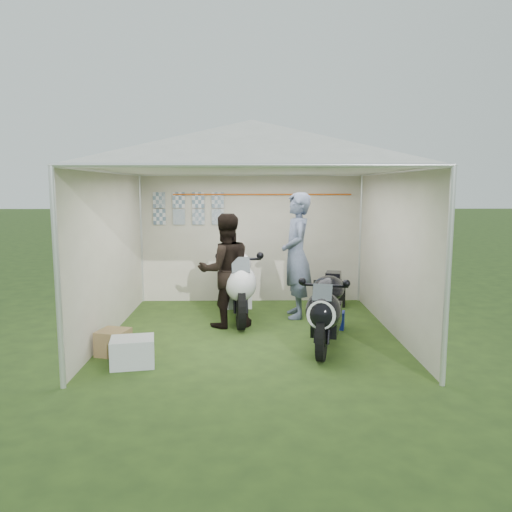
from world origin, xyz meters
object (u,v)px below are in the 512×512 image
object	(u,v)px
equipment_box	(329,294)
crate_0	(133,352)
canopy_tent	(252,151)
motorcycle_white	(237,281)
crate_1	(113,342)
person_dark_jacket	(225,270)
motorcycle_black	(327,307)
paddock_stand	(333,320)
person_blue_jacket	(296,256)

from	to	relation	value
equipment_box	crate_0	bearing A→B (deg)	-133.94
crate_0	canopy_tent	bearing A→B (deg)	44.31
motorcycle_white	crate_0	bearing A→B (deg)	-124.74
motorcycle_white	crate_0	size ratio (longest dim) A/B	4.40
crate_0	crate_1	distance (m)	0.52
equipment_box	crate_1	bearing A→B (deg)	-141.33
person_dark_jacket	equipment_box	xyz separation A→B (m)	(1.76, 1.22, -0.63)
motorcycle_white	equipment_box	bearing A→B (deg)	20.08
motorcycle_white	motorcycle_black	world-z (taller)	motorcycle_white
motorcycle_white	crate_1	size ratio (longest dim) A/B	6.24
motorcycle_white	crate_1	bearing A→B (deg)	-136.85
equipment_box	crate_0	size ratio (longest dim) A/B	0.90
paddock_stand	person_blue_jacket	world-z (taller)	person_blue_jacket
crate_0	motorcycle_black	bearing A→B (deg)	15.82
motorcycle_black	equipment_box	world-z (taller)	motorcycle_black
motorcycle_white	person_blue_jacket	size ratio (longest dim) A/B	1.10
canopy_tent	crate_0	bearing A→B (deg)	-135.69
motorcycle_white	canopy_tent	bearing A→B (deg)	-78.27
person_dark_jacket	person_blue_jacket	world-z (taller)	person_blue_jacket
canopy_tent	motorcycle_white	world-z (taller)	canopy_tent
person_dark_jacket	motorcycle_white	bearing A→B (deg)	-127.17
crate_0	crate_1	xyz separation A→B (m)	(-0.33, 0.40, -0.01)
person_blue_jacket	equipment_box	size ratio (longest dim) A/B	4.46
equipment_box	crate_1	size ratio (longest dim) A/B	1.28
canopy_tent	paddock_stand	xyz separation A→B (m)	(1.20, 0.14, -2.45)
motorcycle_white	crate_1	distance (m)	2.34
equipment_box	crate_0	xyz separation A→B (m)	(-2.79, -2.89, -0.06)
person_dark_jacket	person_blue_jacket	size ratio (longest dim) A/B	0.85
paddock_stand	equipment_box	distance (m)	1.38
motorcycle_black	person_blue_jacket	bearing A→B (deg)	114.55
equipment_box	person_blue_jacket	bearing A→B (deg)	-133.00
motorcycle_white	motorcycle_black	xyz separation A→B (m)	(1.20, -1.45, -0.08)
equipment_box	motorcycle_white	bearing A→B (deg)	-154.40
canopy_tent	motorcycle_white	size ratio (longest dim) A/B	2.58
crate_1	paddock_stand	bearing A→B (deg)	20.86
canopy_tent	motorcycle_white	distance (m)	2.12
person_dark_jacket	equipment_box	bearing A→B (deg)	-162.29
motorcycle_black	crate_1	distance (m)	2.76
motorcycle_black	person_dark_jacket	bearing A→B (deg)	158.94
person_dark_jacket	crate_0	size ratio (longest dim) A/B	3.41
person_blue_jacket	crate_0	distance (m)	3.17
motorcycle_white	person_blue_jacket	xyz separation A→B (m)	(0.95, 0.07, 0.40)
motorcycle_white	person_blue_jacket	bearing A→B (deg)	-1.48
paddock_stand	person_dark_jacket	distance (m)	1.76
canopy_tent	equipment_box	distance (m)	3.11
canopy_tent	person_blue_jacket	distance (m)	1.91
person_dark_jacket	motorcycle_black	bearing A→B (deg)	127.11
equipment_box	crate_1	world-z (taller)	equipment_box
canopy_tent	motorcycle_black	distance (m)	2.38
canopy_tent	paddock_stand	size ratio (longest dim) A/B	16.41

